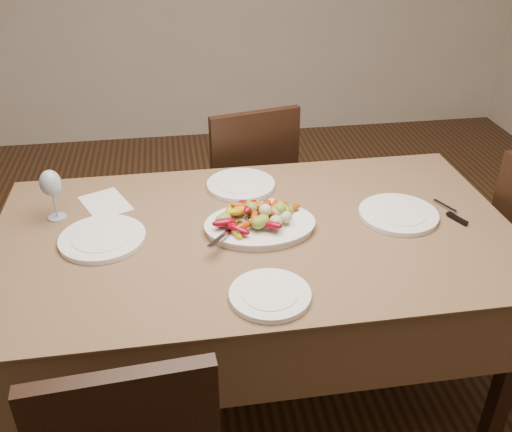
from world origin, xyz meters
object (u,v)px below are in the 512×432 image
at_px(serving_platter, 260,227).
at_px(plate_left, 102,239).
at_px(chair_far, 242,188).
at_px(plate_right, 398,214).
at_px(dining_table, 256,313).
at_px(wine_glass, 53,193).
at_px(plate_near, 270,295).
at_px(plate_far, 241,185).

bearing_deg(serving_platter, plate_left, 178.95).
distance_m(chair_far, plate_right, 1.00).
xyz_separation_m(dining_table, wine_glass, (-0.71, 0.20, 0.48)).
xyz_separation_m(plate_left, plate_near, (0.52, -0.39, 0.00)).
height_order(dining_table, serving_platter, serving_platter).
distance_m(dining_table, plate_right, 0.66).
bearing_deg(dining_table, wine_glass, 164.17).
height_order(chair_far, wine_glass, wine_glass).
bearing_deg(plate_right, plate_near, -144.58).
bearing_deg(plate_left, plate_right, -0.01).
bearing_deg(plate_right, serving_platter, -178.90).
relative_size(dining_table, chair_far, 1.94).
distance_m(plate_far, wine_glass, 0.72).
bearing_deg(chair_far, dining_table, 73.69).
distance_m(dining_table, wine_glass, 0.88).
bearing_deg(chair_far, serving_platter, 74.71).
height_order(plate_near, wine_glass, wine_glass).
bearing_deg(wine_glass, chair_far, 40.24).
relative_size(serving_platter, plate_left, 1.29).
height_order(chair_far, plate_far, chair_far).
bearing_deg(dining_table, chair_far, 86.07).
xyz_separation_m(serving_platter, plate_near, (-0.03, -0.38, -0.00)).
relative_size(chair_far, plate_far, 3.46).
bearing_deg(plate_left, plate_near, -37.10).
xyz_separation_m(serving_platter, plate_left, (-0.55, 0.01, -0.00)).
bearing_deg(dining_table, plate_near, -92.38).
bearing_deg(chair_far, wine_glass, 27.86).
xyz_separation_m(serving_platter, plate_far, (-0.02, 0.33, -0.00)).
height_order(plate_right, plate_far, same).
height_order(plate_far, plate_near, same).
relative_size(dining_table, plate_far, 6.71).
distance_m(chair_far, plate_far, 0.59).
bearing_deg(plate_left, wine_glass, 133.98).
bearing_deg(plate_right, plate_left, 179.99).
height_order(plate_left, plate_far, same).
height_order(plate_left, wine_glass, wine_glass).
height_order(serving_platter, plate_left, serving_platter).
xyz_separation_m(serving_platter, plate_right, (0.52, 0.01, -0.00)).
distance_m(dining_table, serving_platter, 0.39).
bearing_deg(plate_left, chair_far, 54.59).
relative_size(dining_table, serving_platter, 4.82).
bearing_deg(plate_left, plate_far, 31.36).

